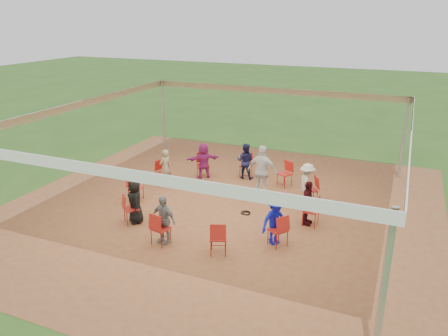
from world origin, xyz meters
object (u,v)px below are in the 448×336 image
at_px(chair_2, 285,174).
at_px(chair_6, 136,188).
at_px(person_seated_6, 163,219).
at_px(person_seated_4, 165,168).
at_px(standing_person, 262,172).
at_px(chair_5, 163,173).
at_px(person_seated_5, 135,201).
at_px(chair_3, 246,166).
at_px(laptop, 302,203).
at_px(person_seated_2, 245,161).
at_px(cable_coil, 246,213).
at_px(chair_0, 311,211).
at_px(person_seated_0, 307,203).
at_px(person_seated_7, 275,221).
at_px(chair_1, 310,190).
at_px(chair_8, 161,229).
at_px(chair_4, 203,165).
at_px(chair_10, 278,230).
at_px(person_seated_3, 204,161).
at_px(chair_7, 132,209).
at_px(person_seated_1, 307,184).
at_px(chair_9, 218,238).

xyz_separation_m(chair_2, chair_6, (-4.07, -3.15, 0.00)).
bearing_deg(person_seated_6, person_seated_4, 130.91).
bearing_deg(standing_person, chair_2, -107.01).
distance_m(chair_5, person_seated_5, 3.01).
xyz_separation_m(chair_3, laptop, (2.79, -2.96, 0.18)).
relative_size(chair_2, person_seated_2, 0.68).
bearing_deg(cable_coil, person_seated_4, 162.63).
relative_size(chair_0, person_seated_0, 0.68).
height_order(chair_2, chair_3, same).
relative_size(chair_0, person_seated_7, 0.68).
relative_size(chair_1, chair_2, 1.00).
bearing_deg(person_seated_2, cable_coil, 105.96).
bearing_deg(standing_person, laptop, 142.10).
relative_size(chair_8, person_seated_0, 0.68).
relative_size(chair_5, laptop, 2.70).
relative_size(chair_4, chair_10, 1.00).
height_order(chair_8, person_seated_4, person_seated_4).
height_order(chair_5, person_seated_3, person_seated_3).
xyz_separation_m(chair_5, person_seated_0, (5.37, -1.10, 0.22)).
xyz_separation_m(chair_1, person_seated_5, (-4.35, -3.34, 0.22)).
bearing_deg(person_seated_2, chair_4, 12.15).
relative_size(person_seated_2, person_seated_4, 1.00).
relative_size(chair_5, chair_7, 1.00).
height_order(chair_0, chair_10, same).
distance_m(chair_1, person_seated_1, 0.25).
relative_size(chair_3, chair_5, 1.00).
height_order(chair_1, chair_9, same).
xyz_separation_m(chair_9, laptop, (1.51, 2.49, 0.18)).
relative_size(chair_0, person_seated_5, 0.68).
bearing_deg(chair_10, person_seated_0, 20.58).
bearing_deg(person_seated_0, chair_5, 81.64).
bearing_deg(person_seated_7, chair_5, 98.36).
relative_size(person_seated_1, person_seated_3, 1.00).
bearing_deg(chair_2, chair_3, 16.36).
height_order(person_seated_2, person_seated_6, same).
bearing_deg(chair_0, chair_9, 147.27).
bearing_deg(chair_0, person_seated_3, 66.02).
distance_m(chair_5, cable_coil, 3.72).
bearing_deg(chair_9, chair_0, 32.73).
relative_size(chair_6, person_seated_7, 0.68).
bearing_deg(standing_person, person_seated_6, 73.09).
bearing_deg(laptop, chair_4, 64.08).
relative_size(chair_5, person_seated_3, 0.68).
bearing_deg(person_seated_6, laptop, 50.62).
xyz_separation_m(person_seated_0, person_seated_5, (-4.59, -1.80, 0.00)).
height_order(person_seated_1, laptop, person_seated_1).
height_order(chair_10, person_seated_7, person_seated_7).
height_order(chair_10, person_seated_2, person_seated_2).
xyz_separation_m(chair_0, chair_8, (-3.38, -2.62, 0.00)).
bearing_deg(laptop, chair_2, 28.06).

